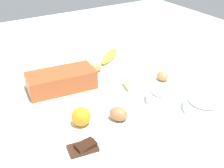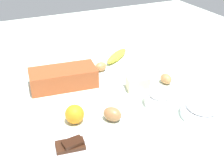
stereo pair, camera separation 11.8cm
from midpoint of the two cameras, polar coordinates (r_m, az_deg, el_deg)
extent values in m
cube|color=silver|center=(1.21, 2.80, -2.14)|extent=(2.40, 2.40, 0.02)
cube|color=#9E4723|center=(1.24, -6.92, 1.18)|extent=(0.29, 0.16, 0.08)
cube|color=black|center=(1.24, -6.93, 1.34)|extent=(0.28, 0.15, 0.07)
cylinder|color=white|center=(1.14, 12.47, -3.18)|extent=(0.12, 0.12, 0.04)
torus|color=white|center=(1.13, 12.57, -2.44)|extent=(0.12, 0.12, 0.01)
ellipsoid|color=white|center=(1.13, 12.63, -1.95)|extent=(0.09, 0.09, 0.03)
cylinder|color=white|center=(1.12, 20.31, -5.33)|extent=(0.16, 0.16, 0.03)
torus|color=white|center=(1.11, 20.44, -4.72)|extent=(0.16, 0.16, 0.01)
ellipsoid|color=white|center=(1.11, 20.57, -4.12)|extent=(0.12, 0.12, 0.04)
ellipsoid|color=yellow|center=(1.48, 3.25, 5.50)|extent=(0.18, 0.15, 0.04)
sphere|color=orange|center=(1.02, -4.09, -6.07)|extent=(0.07, 0.07, 0.07)
cube|color=#F4EDB2|center=(1.22, 7.86, 0.11)|extent=(0.10, 0.08, 0.06)
ellipsoid|color=#B77C4B|center=(1.36, 0.24, 3.37)|extent=(0.07, 0.06, 0.04)
ellipsoid|color=#9E6A40|center=(1.03, 3.38, -6.07)|extent=(0.08, 0.09, 0.05)
ellipsoid|color=#B47949|center=(1.29, 13.20, 0.93)|extent=(0.05, 0.06, 0.04)
cylinder|color=white|center=(0.92, -4.51, -12.62)|extent=(0.13, 0.13, 0.01)
cube|color=#381E11|center=(0.92, -4.54, -12.11)|extent=(0.10, 0.07, 0.01)
cube|color=black|center=(0.91, -3.99, -11.57)|extent=(0.07, 0.05, 0.01)
camera|label=1|loc=(0.06, -87.14, 1.63)|focal=46.35mm
camera|label=2|loc=(0.06, 92.86, -1.63)|focal=46.35mm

